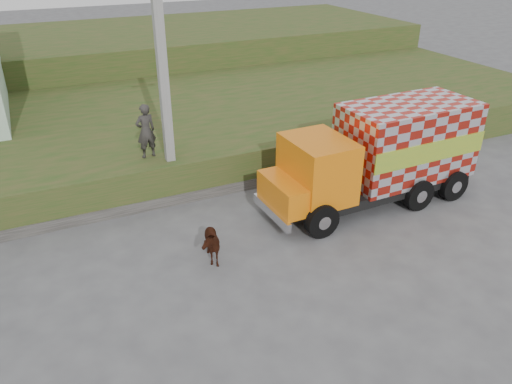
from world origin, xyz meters
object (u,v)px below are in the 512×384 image
cargo_truck (381,154)px  pedestrian (146,131)px  utility_pole (164,88)px  cow (208,242)px

cargo_truck → pedestrian: (-7.22, 3.84, 0.69)m
utility_pole → pedestrian: size_ratio=4.13×
cow → utility_pole: bearing=95.3°
utility_pole → cargo_truck: utility_pole is taller
cow → cargo_truck: bearing=15.3°
cow → pedestrian: (-0.47, 4.77, 1.89)m
cargo_truck → cow: 6.92m
utility_pole → cargo_truck: bearing=-26.3°
pedestrian → utility_pole: bearing=127.3°
cow → pedestrian: size_ratio=0.71×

